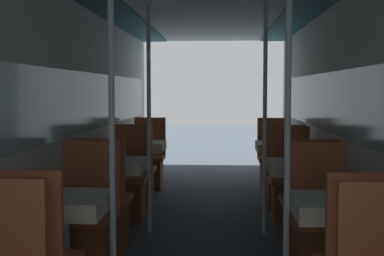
{
  "coord_description": "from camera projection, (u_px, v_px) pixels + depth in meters",
  "views": [
    {
      "loc": [
        0.14,
        -0.93,
        1.42
      ],
      "look_at": [
        -0.06,
        2.7,
        1.16
      ],
      "focal_mm": 50.0,
      "sensor_mm": 36.0,
      "label": 1
    }
  ],
  "objects": [
    {
      "name": "wall_left",
      "position": [
        59.0,
        121.0,
        4.63
      ],
      "size": [
        0.05,
        10.04,
        2.25
      ],
      "color": "silver",
      "rests_on": "ground_plane"
    },
    {
      "name": "wall_right",
      "position": [
        355.0,
        122.0,
        4.49
      ],
      "size": [
        0.05,
        10.04,
        2.25
      ],
      "color": "silver",
      "rests_on": "ground_plane"
    },
    {
      "name": "dining_table_left_1",
      "position": [
        63.0,
        212.0,
        3.52
      ],
      "size": [
        0.58,
        0.58,
        0.73
      ],
      "color": "#4C4C51",
      "rests_on": "ground_plane"
    },
    {
      "name": "chair_left_far_1",
      "position": [
        86.0,
        235.0,
        4.13
      ],
      "size": [
        0.45,
        0.45,
        1.01
      ],
      "rotation": [
        0.0,
        0.0,
        3.14
      ],
      "color": "brown",
      "rests_on": "ground_plane"
    },
    {
      "name": "support_pole_left_1",
      "position": [
        112.0,
        135.0,
        3.47
      ],
      "size": [
        0.04,
        0.04,
        2.25
      ],
      "color": "silver",
      "rests_on": "ground_plane"
    },
    {
      "name": "dining_table_left_2",
      "position": [
        116.0,
        171.0,
        5.3
      ],
      "size": [
        0.58,
        0.58,
        0.73
      ],
      "color": "#4C4C51",
      "rests_on": "ground_plane"
    },
    {
      "name": "chair_left_near_2",
      "position": [
        104.0,
        216.0,
        4.74
      ],
      "size": [
        0.45,
        0.45,
        1.01
      ],
      "color": "brown",
      "rests_on": "ground_plane"
    },
    {
      "name": "chair_left_far_2",
      "position": [
        127.0,
        191.0,
        5.9
      ],
      "size": [
        0.45,
        0.45,
        1.01
      ],
      "rotation": [
        0.0,
        0.0,
        3.14
      ],
      "color": "brown",
      "rests_on": "ground_plane"
    },
    {
      "name": "support_pole_left_2",
      "position": [
        149.0,
        120.0,
        5.24
      ],
      "size": [
        0.04,
        0.04,
        2.25
      ],
      "color": "silver",
      "rests_on": "ground_plane"
    },
    {
      "name": "dining_table_left_3",
      "position": [
        143.0,
        150.0,
        7.07
      ],
      "size": [
        0.58,
        0.58,
        0.73
      ],
      "color": "#4C4C51",
      "rests_on": "ground_plane"
    },
    {
      "name": "chair_left_near_3",
      "position": [
        136.0,
        181.0,
        6.52
      ],
      "size": [
        0.45,
        0.45,
        1.01
      ],
      "color": "brown",
      "rests_on": "ground_plane"
    },
    {
      "name": "chair_left_far_3",
      "position": [
        149.0,
        167.0,
        7.67
      ],
      "size": [
        0.45,
        0.45,
        1.01
      ],
      "rotation": [
        0.0,
        0.0,
        3.14
      ],
      "color": "brown",
      "rests_on": "ground_plane"
    },
    {
      "name": "dining_table_right_1",
      "position": [
        338.0,
        215.0,
        3.43
      ],
      "size": [
        0.58,
        0.58,
        0.73
      ],
      "color": "#4C4C51",
      "rests_on": "ground_plane"
    },
    {
      "name": "chair_right_far_1",
      "position": [
        321.0,
        238.0,
        4.03
      ],
      "size": [
        0.45,
        0.45,
        1.01
      ],
      "rotation": [
        0.0,
        0.0,
        3.14
      ],
      "color": "brown",
      "rests_on": "ground_plane"
    },
    {
      "name": "support_pole_right_1",
      "position": [
        287.0,
        136.0,
        3.41
      ],
      "size": [
        0.04,
        0.04,
        2.25
      ],
      "color": "silver",
      "rests_on": "ground_plane"
    },
    {
      "name": "dining_table_right_2",
      "position": [
        298.0,
        172.0,
        5.2
      ],
      "size": [
        0.58,
        0.58,
        0.73
      ],
      "color": "#4C4C51",
      "rests_on": "ground_plane"
    },
    {
      "name": "chair_right_near_2",
      "position": [
        307.0,
        218.0,
        4.65
      ],
      "size": [
        0.45,
        0.45,
        1.01
      ],
      "color": "brown",
      "rests_on": "ground_plane"
    },
    {
      "name": "chair_right_far_2",
      "position": [
        290.0,
        193.0,
        5.8
      ],
      "size": [
        0.45,
        0.45,
        1.01
      ],
      "rotation": [
        0.0,
        0.0,
        3.14
      ],
      "color": "brown",
      "rests_on": "ground_plane"
    },
    {
      "name": "support_pole_right_2",
      "position": [
        265.0,
        120.0,
        5.18
      ],
      "size": [
        0.04,
        0.04,
        2.25
      ],
      "color": "silver",
      "rests_on": "ground_plane"
    },
    {
      "name": "dining_table_right_3",
      "position": [
        279.0,
        151.0,
        6.97
      ],
      "size": [
        0.58,
        0.58,
        0.73
      ],
      "color": "#4C4C51",
      "rests_on": "ground_plane"
    },
    {
      "name": "chair_right_near_3",
      "position": [
        284.0,
        183.0,
        6.42
      ],
      "size": [
        0.45,
        0.45,
        1.01
      ],
      "color": "brown",
      "rests_on": "ground_plane"
    },
    {
      "name": "chair_right_far_3",
      "position": [
        274.0,
        168.0,
        7.57
      ],
      "size": [
        0.45,
        0.45,
        1.01
      ],
      "rotation": [
        0.0,
        0.0,
        3.14
      ],
      "color": "brown",
      "rests_on": "ground_plane"
    }
  ]
}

